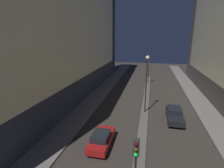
{
  "coord_description": "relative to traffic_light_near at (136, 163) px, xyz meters",
  "views": [
    {
      "loc": [
        0.48,
        -4.09,
        9.87
      ],
      "look_at": [
        -4.08,
        16.12,
        4.3
      ],
      "focal_mm": 28.0,
      "sensor_mm": 36.0,
      "label": 1
    }
  ],
  "objects": [
    {
      "name": "car_right_lane",
      "position": [
        3.62,
        13.27,
        -2.99
      ],
      "size": [
        1.78,
        4.79,
        1.53
      ],
      "color": "black",
      "rests_on": "ground"
    },
    {
      "name": "building_left",
      "position": [
        -12.69,
        19.01,
        7.61
      ],
      "size": [
        6.01,
        44.84,
        22.74
      ],
      "color": "#2D333D",
      "rests_on": "ground"
    },
    {
      "name": "traffic_light_mid",
      "position": [
        0.0,
        30.48,
        0.0
      ],
      "size": [
        0.32,
        0.42,
        4.96
      ],
      "color": "black",
      "rests_on": "median_strip"
    },
    {
      "name": "traffic_light_near",
      "position": [
        0.0,
        0.0,
        0.0
      ],
      "size": [
        0.32,
        0.42,
        4.96
      ],
      "color": "black",
      "rests_on": "median_strip"
    },
    {
      "name": "median_strip",
      "position": [
        0.0,
        17.21,
        -3.69
      ],
      "size": [
        0.97,
        39.26,
        0.14
      ],
      "color": "#56544F",
      "rests_on": "ground"
    },
    {
      "name": "street_lamp",
      "position": [
        0.0,
        14.67,
        1.38
      ],
      "size": [
        0.48,
        0.48,
        7.53
      ],
      "color": "black",
      "rests_on": "median_strip"
    },
    {
      "name": "car_left_lane",
      "position": [
        -3.62,
        6.21,
        -3.01
      ],
      "size": [
        1.71,
        4.26,
        1.48
      ],
      "color": "maroon",
      "rests_on": "ground"
    }
  ]
}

